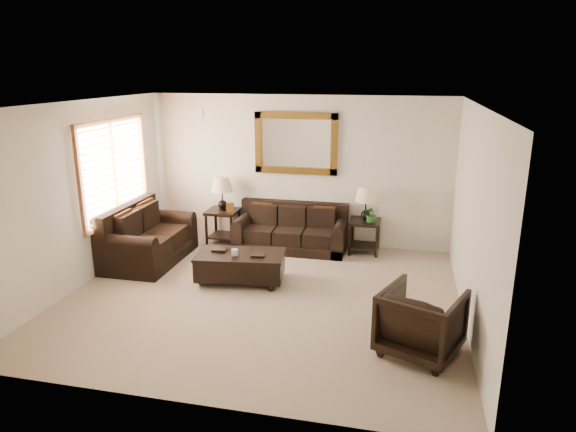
% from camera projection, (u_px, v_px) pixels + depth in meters
% --- Properties ---
extents(room, '(5.51, 5.01, 2.71)m').
position_uv_depth(room, '(260.00, 205.00, 6.95)').
color(room, '#87705D').
rests_on(room, ground).
extents(window, '(0.07, 1.96, 1.66)m').
position_uv_depth(window, '(115.00, 170.00, 8.31)').
color(window, white).
rests_on(window, room).
extents(mirror, '(1.50, 0.06, 1.10)m').
position_uv_depth(mirror, '(296.00, 143.00, 9.13)').
color(mirror, '#46280E').
rests_on(mirror, room).
extents(air_vent, '(0.25, 0.02, 0.18)m').
position_uv_depth(air_vent, '(196.00, 113.00, 9.40)').
color(air_vent, '#999999').
rests_on(air_vent, room).
extents(sofa, '(1.97, 0.85, 0.81)m').
position_uv_depth(sofa, '(291.00, 233.00, 9.23)').
color(sofa, black).
rests_on(sofa, room).
extents(loveseat, '(1.02, 1.71, 0.96)m').
position_uv_depth(loveseat, '(146.00, 240.00, 8.62)').
color(loveseat, black).
rests_on(loveseat, room).
extents(end_table_left, '(0.56, 0.56, 1.24)m').
position_uv_depth(end_table_left, '(222.00, 200.00, 9.43)').
color(end_table_left, black).
rests_on(end_table_left, room).
extents(end_table_right, '(0.54, 0.54, 1.18)m').
position_uv_depth(end_table_right, '(366.00, 210.00, 8.90)').
color(end_table_right, black).
rests_on(end_table_right, room).
extents(coffee_table, '(1.40, 0.88, 0.56)m').
position_uv_depth(coffee_table, '(240.00, 264.00, 7.79)').
color(coffee_table, black).
rests_on(coffee_table, room).
extents(armchair, '(1.06, 1.03, 0.85)m').
position_uv_depth(armchair, '(421.00, 319.00, 5.77)').
color(armchair, black).
rests_on(armchair, floor).
extents(potted_plant, '(0.31, 0.34, 0.23)m').
position_uv_depth(potted_plant, '(372.00, 216.00, 8.80)').
color(potted_plant, '#245C1F').
rests_on(potted_plant, end_table_right).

